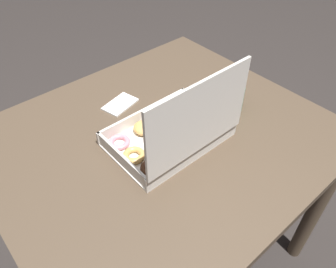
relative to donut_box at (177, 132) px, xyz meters
name	(u,v)px	position (x,y,z in m)	size (l,w,h in m)	color
ground_plane	(164,251)	(0.01, -0.06, -0.77)	(8.00, 8.00, 0.00)	#2D2826
dining_table	(162,158)	(0.01, -0.06, -0.16)	(0.99, 0.87, 0.72)	#4C3D2D
donut_box	(177,132)	(0.00, 0.00, 0.00)	(0.34, 0.24, 0.27)	silver
coffee_mug	(231,97)	(-0.25, -0.01, 0.00)	(0.08, 0.08, 0.09)	#4C8456
paper_napkin	(120,104)	(0.02, -0.26, -0.05)	(0.13, 0.10, 0.01)	white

